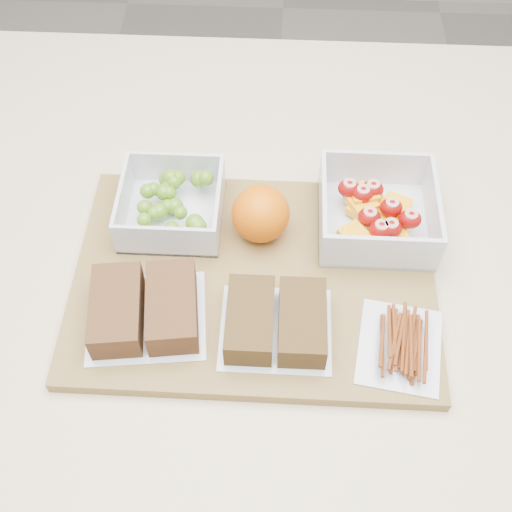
% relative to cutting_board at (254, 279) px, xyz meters
% --- Properties ---
extents(ground, '(4.00, 4.00, 0.00)m').
position_rel_cutting_board_xyz_m(ground, '(0.02, 0.02, -0.91)').
color(ground, gray).
rests_on(ground, ground).
extents(counter, '(1.20, 0.90, 0.90)m').
position_rel_cutting_board_xyz_m(counter, '(0.02, 0.02, -0.46)').
color(counter, beige).
rests_on(counter, ground).
extents(cutting_board, '(0.42, 0.30, 0.02)m').
position_rel_cutting_board_xyz_m(cutting_board, '(0.00, 0.00, 0.00)').
color(cutting_board, olive).
rests_on(cutting_board, counter).
extents(grape_container, '(0.12, 0.12, 0.05)m').
position_rel_cutting_board_xyz_m(grape_container, '(-0.10, 0.09, 0.03)').
color(grape_container, silver).
rests_on(grape_container, cutting_board).
extents(fruit_container, '(0.14, 0.14, 0.06)m').
position_rel_cutting_board_xyz_m(fruit_container, '(0.14, 0.08, 0.03)').
color(fruit_container, silver).
rests_on(fruit_container, cutting_board).
extents(orange, '(0.07, 0.07, 0.07)m').
position_rel_cutting_board_xyz_m(orange, '(0.00, 0.06, 0.04)').
color(orange, orange).
rests_on(orange, cutting_board).
extents(sandwich_bag_left, '(0.14, 0.13, 0.04)m').
position_rel_cutting_board_xyz_m(sandwich_bag_left, '(-0.12, -0.06, 0.03)').
color(sandwich_bag_left, silver).
rests_on(sandwich_bag_left, cutting_board).
extents(sandwich_bag_center, '(0.12, 0.11, 0.04)m').
position_rel_cutting_board_xyz_m(sandwich_bag_center, '(0.03, -0.07, 0.03)').
color(sandwich_bag_center, silver).
rests_on(sandwich_bag_center, cutting_board).
extents(pretzel_bag, '(0.10, 0.12, 0.02)m').
position_rel_cutting_board_xyz_m(pretzel_bag, '(0.16, -0.09, 0.02)').
color(pretzel_bag, silver).
rests_on(pretzel_bag, cutting_board).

